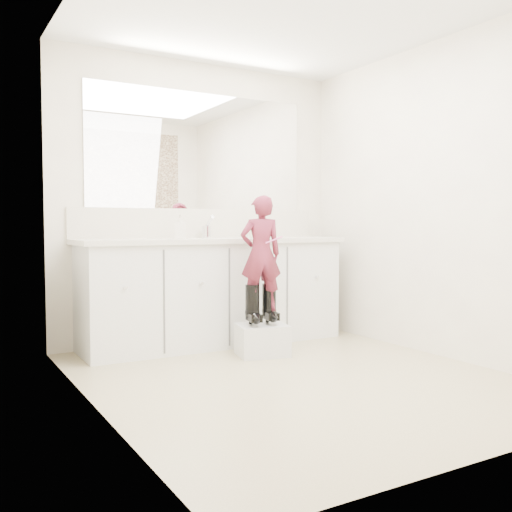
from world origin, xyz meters
TOP-DOWN VIEW (x-y plane):
  - floor at (0.00, 0.00)m, footprint 3.00×3.00m
  - ceiling at (0.00, 0.00)m, footprint 3.00×3.00m
  - wall_back at (0.00, 1.50)m, footprint 2.60×0.00m
  - wall_front at (0.00, -1.50)m, footprint 2.60×0.00m
  - wall_left at (-1.30, 0.00)m, footprint 0.00×3.00m
  - wall_right at (1.30, 0.00)m, footprint 0.00×3.00m
  - vanity_cabinet at (0.00, 1.23)m, footprint 2.20×0.55m
  - countertop at (0.00, 1.21)m, footprint 2.28×0.58m
  - backsplash at (0.00, 1.49)m, footprint 2.28×0.03m
  - mirror at (0.00, 1.49)m, footprint 2.00×0.02m
  - dot_panel at (0.00, -1.49)m, footprint 2.00×0.01m
  - faucet at (0.00, 1.38)m, footprint 0.08×0.08m
  - cup at (0.41, 1.29)m, footprint 0.11×0.11m
  - soap_bottle at (-0.31, 1.21)m, footprint 0.11×0.12m
  - step_stool at (0.13, 0.66)m, footprint 0.43×0.39m
  - boot_left at (0.06, 0.68)m, footprint 0.16×0.23m
  - boot_right at (0.21, 0.68)m, footprint 0.16×0.23m
  - toddler at (0.13, 0.68)m, footprint 0.36×0.28m
  - toothbrush at (0.20, 0.60)m, footprint 0.13×0.04m

SIDE VIEW (x-z plane):
  - floor at x=0.00m, z-range 0.00..0.00m
  - step_stool at x=0.13m, z-range 0.00..0.24m
  - boot_left at x=0.06m, z-range 0.24..0.55m
  - boot_right at x=0.21m, z-range 0.24..0.55m
  - vanity_cabinet at x=0.00m, z-range 0.00..0.85m
  - toddler at x=0.13m, z-range 0.34..1.22m
  - countertop at x=0.00m, z-range 0.85..0.89m
  - toothbrush at x=0.20m, z-range 0.86..0.92m
  - cup at x=0.41m, z-range 0.89..0.98m
  - faucet at x=0.00m, z-range 0.89..0.99m
  - soap_bottle at x=-0.31m, z-range 0.89..1.08m
  - backsplash at x=0.00m, z-range 0.89..1.14m
  - wall_back at x=0.00m, z-range -0.10..2.50m
  - wall_front at x=0.00m, z-range -0.10..2.50m
  - wall_left at x=-1.30m, z-range -0.30..2.70m
  - wall_right at x=1.30m, z-range -0.30..2.70m
  - mirror at x=0.00m, z-range 1.14..2.14m
  - dot_panel at x=0.00m, z-range 1.05..2.25m
  - ceiling at x=0.00m, z-range 2.40..2.40m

